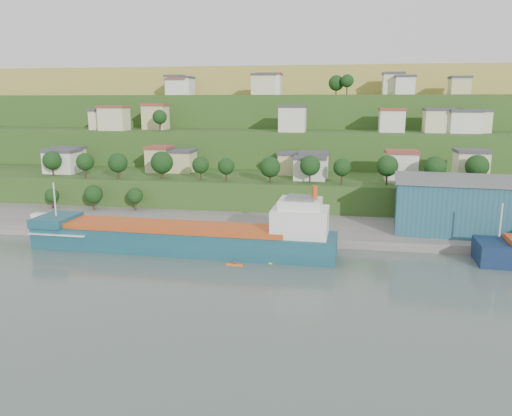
% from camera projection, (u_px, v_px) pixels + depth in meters
% --- Properties ---
extents(ground, '(500.00, 500.00, 0.00)m').
position_uv_depth(ground, '(231.00, 264.00, 101.54)').
color(ground, '#47564F').
rests_on(ground, ground).
extents(quay, '(220.00, 26.00, 4.00)m').
position_uv_depth(quay, '(333.00, 234.00, 125.15)').
color(quay, slate).
rests_on(quay, ground).
extents(pebble_beach, '(40.00, 18.00, 2.40)m').
position_uv_depth(pebble_beach, '(47.00, 227.00, 131.99)').
color(pebble_beach, slate).
rests_on(pebble_beach, ground).
extents(hillside, '(360.00, 210.50, 96.00)m').
position_uv_depth(hillside, '(301.00, 164.00, 264.02)').
color(hillside, '#284719').
rests_on(hillside, ground).
extents(cargo_ship_near, '(68.01, 12.21, 17.43)m').
position_uv_depth(cargo_ship_near, '(192.00, 239.00, 109.97)').
color(cargo_ship_near, '#143D4E').
rests_on(cargo_ship_near, ground).
extents(warehouse, '(32.52, 21.60, 12.80)m').
position_uv_depth(warehouse, '(461.00, 205.00, 118.80)').
color(warehouse, '#1E515C').
rests_on(warehouse, quay).
extents(caravan, '(5.72, 2.77, 2.59)m').
position_uv_depth(caravan, '(43.00, 218.00, 130.51)').
color(caravan, white).
rests_on(caravan, pebble_beach).
extents(dinghy, '(4.81, 2.53, 0.91)m').
position_uv_depth(dinghy, '(84.00, 228.00, 123.92)').
color(dinghy, silver).
rests_on(dinghy, pebble_beach).
extents(kayak_orange, '(3.61, 0.71, 0.90)m').
position_uv_depth(kayak_orange, '(234.00, 264.00, 100.98)').
color(kayak_orange, '#FF6216').
rests_on(kayak_orange, ground).
extents(kayak_yellow, '(3.65, 1.23, 0.90)m').
position_uv_depth(kayak_yellow, '(277.00, 262.00, 102.03)').
color(kayak_yellow, gold).
rests_on(kayak_yellow, ground).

